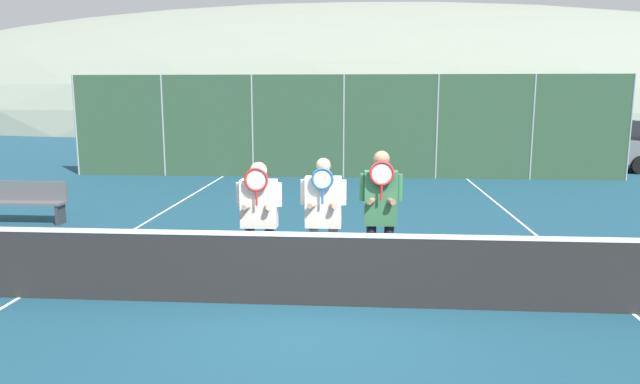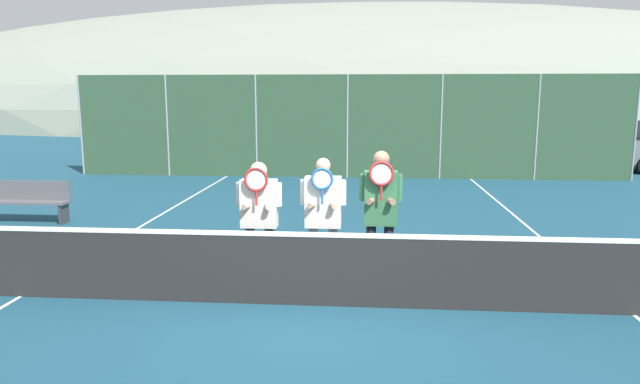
{
  "view_description": "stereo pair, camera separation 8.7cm",
  "coord_description": "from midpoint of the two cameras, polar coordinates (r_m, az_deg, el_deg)",
  "views": [
    {
      "loc": [
        0.55,
        -6.72,
        2.6
      ],
      "look_at": [
        0.0,
        0.87,
        1.29
      ],
      "focal_mm": 32.0,
      "sensor_mm": 36.0,
      "label": 1
    },
    {
      "loc": [
        0.64,
        -6.72,
        2.6
      ],
      "look_at": [
        0.0,
        0.87,
        1.29
      ],
      "focal_mm": 32.0,
      "sensor_mm": 36.0,
      "label": 2
    }
  ],
  "objects": [
    {
      "name": "court_line_left_sideline",
      "position": [
        10.99,
        -19.19,
        -4.43
      ],
      "size": [
        0.05,
        16.0,
        0.01
      ],
      "primitive_type": "cube",
      "color": "white",
      "rests_on": "ground_plane"
    },
    {
      "name": "bench_courtside",
      "position": [
        13.07,
        -27.1,
        -0.7
      ],
      "size": [
        1.76,
        0.36,
        0.85
      ],
      "color": "#515156",
      "rests_on": "ground_plane"
    },
    {
      "name": "ground_plane",
      "position": [
        7.23,
        -0.28,
        -11.28
      ],
      "size": [
        120.0,
        120.0,
        0.0
      ],
      "primitive_type": "plane",
      "color": "navy"
    },
    {
      "name": "player_center_right",
      "position": [
        7.5,
        6.4,
        -1.73
      ],
      "size": [
        0.56,
        0.34,
        1.88
      ],
      "color": "#232838",
      "rests_on": "ground_plane"
    },
    {
      "name": "car_left_of_center",
      "position": [
        20.51,
        5.34,
        5.14
      ],
      "size": [
        4.32,
        1.95,
        1.89
      ],
      "color": "navy",
      "rests_on": "ground_plane"
    },
    {
      "name": "court_line_right_sideline",
      "position": [
        10.57,
        22.54,
        -5.2
      ],
      "size": [
        0.05,
        16.0,
        0.01
      ],
      "primitive_type": "cube",
      "color": "white",
      "rests_on": "ground_plane"
    },
    {
      "name": "car_far_left",
      "position": [
        21.18,
        -8.86,
        4.96
      ],
      "size": [
        4.57,
        2.02,
        1.66
      ],
      "color": "silver",
      "rests_on": "ground_plane"
    },
    {
      "name": "player_center_left",
      "position": [
        7.55,
        0.64,
        -2.1
      ],
      "size": [
        0.61,
        0.34,
        1.77
      ],
      "color": "white",
      "rests_on": "ground_plane"
    },
    {
      "name": "tennis_net",
      "position": [
        7.07,
        -0.28,
        -7.63
      ],
      "size": [
        10.31,
        0.09,
        1.04
      ],
      "color": "gray",
      "rests_on": "ground_plane"
    },
    {
      "name": "hill_distant",
      "position": [
        64.91,
        4.29,
        7.46
      ],
      "size": [
        118.12,
        65.62,
        22.97
      ],
      "color": "gray",
      "rests_on": "ground_plane"
    },
    {
      "name": "player_leftmost",
      "position": [
        7.73,
        -5.79,
        -1.94
      ],
      "size": [
        0.62,
        0.34,
        1.7
      ],
      "color": "#56565B",
      "rests_on": "ground_plane"
    },
    {
      "name": "fence_back",
      "position": [
        17.81,
        2.88,
        6.54
      ],
      "size": [
        17.28,
        0.06,
        3.19
      ],
      "color": "gray",
      "rests_on": "ground_plane"
    },
    {
      "name": "clubhouse_building",
      "position": [
        26.04,
        6.46,
        7.6
      ],
      "size": [
        16.78,
        5.5,
        3.22
      ],
      "color": "beige",
      "rests_on": "ground_plane"
    },
    {
      "name": "car_center",
      "position": [
        21.16,
        19.49,
        4.7
      ],
      "size": [
        4.53,
        2.0,
        1.83
      ],
      "color": "navy",
      "rests_on": "ground_plane"
    }
  ]
}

